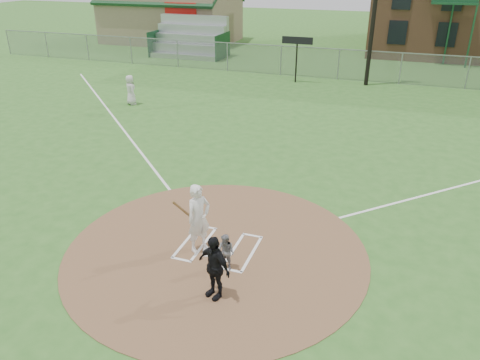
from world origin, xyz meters
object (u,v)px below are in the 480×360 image
(ondeck_player, at_px, (131,90))
(batter_at_plate, at_px, (199,218))
(catcher, at_px, (226,252))
(umpire, at_px, (214,267))
(home_plate, at_px, (211,252))

(ondeck_player, bearing_deg, batter_at_plate, 169.84)
(catcher, xyz_separation_m, batter_at_plate, (-1.03, 0.63, 0.48))
(umpire, xyz_separation_m, ondeck_player, (-10.69, 13.84, -0.03))
(home_plate, xyz_separation_m, ondeck_player, (-9.89, 12.19, 0.78))
(home_plate, xyz_separation_m, umpire, (0.79, -1.66, 0.81))
(ondeck_player, relative_size, batter_at_plate, 0.83)
(catcher, height_order, batter_at_plate, batter_at_plate)
(umpire, distance_m, batter_at_plate, 2.08)
(ondeck_player, height_order, batter_at_plate, batter_at_plate)
(home_plate, relative_size, ondeck_player, 0.28)
(umpire, bearing_deg, catcher, 119.70)
(batter_at_plate, bearing_deg, catcher, -31.52)
(home_plate, relative_size, catcher, 0.45)
(home_plate, distance_m, batter_at_plate, 1.04)
(batter_at_plate, bearing_deg, ondeck_player, 128.19)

